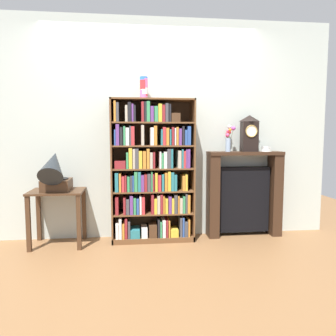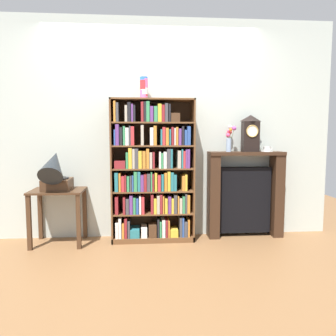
{
  "view_description": "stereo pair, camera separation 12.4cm",
  "coord_description": "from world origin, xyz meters",
  "px_view_note": "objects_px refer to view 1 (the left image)",
  "views": [
    {
      "loc": [
        -0.24,
        -3.65,
        1.23
      ],
      "look_at": [
        0.18,
        0.09,
        0.85
      ],
      "focal_mm": 34.78,
      "sensor_mm": 36.0,
      "label": 1
    },
    {
      "loc": [
        -0.12,
        -3.66,
        1.23
      ],
      "look_at": [
        0.18,
        0.09,
        0.85
      ],
      "focal_mm": 34.78,
      "sensor_mm": 36.0,
      "label": 2
    }
  ],
  "objects_px": {
    "fireplace_mantel": "(244,194)",
    "cup_stack": "(144,88)",
    "teacup_with_saucer": "(266,149)",
    "gramophone": "(54,171)",
    "flower_vase": "(229,138)",
    "bookshelf": "(152,175)",
    "side_table_left": "(57,204)",
    "mantel_clock": "(249,133)"
  },
  "relations": [
    {
      "from": "bookshelf",
      "to": "mantel_clock",
      "type": "height_order",
      "value": "bookshelf"
    },
    {
      "from": "cup_stack",
      "to": "teacup_with_saucer",
      "type": "bearing_deg",
      "value": 0.1
    },
    {
      "from": "bookshelf",
      "to": "fireplace_mantel",
      "type": "height_order",
      "value": "bookshelf"
    },
    {
      "from": "bookshelf",
      "to": "cup_stack",
      "type": "height_order",
      "value": "cup_stack"
    },
    {
      "from": "fireplace_mantel",
      "to": "flower_vase",
      "type": "distance_m",
      "value": 0.72
    },
    {
      "from": "flower_vase",
      "to": "side_table_left",
      "type": "bearing_deg",
      "value": -176.94
    },
    {
      "from": "mantel_clock",
      "to": "flower_vase",
      "type": "xyz_separation_m",
      "value": [
        -0.25,
        0.0,
        -0.06
      ]
    },
    {
      "from": "gramophone",
      "to": "cup_stack",
      "type": "bearing_deg",
      "value": 11.15
    },
    {
      "from": "mantel_clock",
      "to": "bookshelf",
      "type": "bearing_deg",
      "value": -177.68
    },
    {
      "from": "bookshelf",
      "to": "flower_vase",
      "type": "xyz_separation_m",
      "value": [
        0.92,
        0.05,
        0.42
      ]
    },
    {
      "from": "cup_stack",
      "to": "fireplace_mantel",
      "type": "xyz_separation_m",
      "value": [
        1.21,
        0.02,
        -1.25
      ]
    },
    {
      "from": "side_table_left",
      "to": "gramophone",
      "type": "xyz_separation_m",
      "value": [
        0.0,
        -0.09,
        0.37
      ]
    },
    {
      "from": "side_table_left",
      "to": "fireplace_mantel",
      "type": "relative_size",
      "value": 0.6
    },
    {
      "from": "cup_stack",
      "to": "teacup_with_saucer",
      "type": "relative_size",
      "value": 1.76
    },
    {
      "from": "gramophone",
      "to": "mantel_clock",
      "type": "xyz_separation_m",
      "value": [
        2.23,
        0.19,
        0.41
      ]
    },
    {
      "from": "bookshelf",
      "to": "flower_vase",
      "type": "distance_m",
      "value": 1.01
    },
    {
      "from": "side_table_left",
      "to": "teacup_with_saucer",
      "type": "xyz_separation_m",
      "value": [
        2.44,
        0.1,
        0.59
      ]
    },
    {
      "from": "bookshelf",
      "to": "side_table_left",
      "type": "relative_size",
      "value": 2.64
    },
    {
      "from": "cup_stack",
      "to": "mantel_clock",
      "type": "height_order",
      "value": "cup_stack"
    },
    {
      "from": "bookshelf",
      "to": "mantel_clock",
      "type": "distance_m",
      "value": 1.26
    },
    {
      "from": "gramophone",
      "to": "flower_vase",
      "type": "distance_m",
      "value": 2.02
    },
    {
      "from": "fireplace_mantel",
      "to": "flower_vase",
      "type": "relative_size",
      "value": 3.25
    },
    {
      "from": "cup_stack",
      "to": "flower_vase",
      "type": "relative_size",
      "value": 0.79
    },
    {
      "from": "side_table_left",
      "to": "cup_stack",
      "type": "bearing_deg",
      "value": 5.98
    },
    {
      "from": "bookshelf",
      "to": "side_table_left",
      "type": "distance_m",
      "value": 1.11
    },
    {
      "from": "cup_stack",
      "to": "fireplace_mantel",
      "type": "height_order",
      "value": "cup_stack"
    },
    {
      "from": "bookshelf",
      "to": "gramophone",
      "type": "distance_m",
      "value": 1.07
    },
    {
      "from": "fireplace_mantel",
      "to": "mantel_clock",
      "type": "xyz_separation_m",
      "value": [
        0.05,
        -0.02,
        0.74
      ]
    },
    {
      "from": "fireplace_mantel",
      "to": "cup_stack",
      "type": "bearing_deg",
      "value": -179.04
    },
    {
      "from": "bookshelf",
      "to": "flower_vase",
      "type": "bearing_deg",
      "value": 3.17
    },
    {
      "from": "flower_vase",
      "to": "cup_stack",
      "type": "bearing_deg",
      "value": -179.78
    },
    {
      "from": "side_table_left",
      "to": "fireplace_mantel",
      "type": "distance_m",
      "value": 2.19
    },
    {
      "from": "teacup_with_saucer",
      "to": "gramophone",
      "type": "bearing_deg",
      "value": -175.44
    },
    {
      "from": "mantel_clock",
      "to": "teacup_with_saucer",
      "type": "relative_size",
      "value": 3.02
    },
    {
      "from": "gramophone",
      "to": "teacup_with_saucer",
      "type": "relative_size",
      "value": 3.59
    },
    {
      "from": "gramophone",
      "to": "side_table_left",
      "type": "bearing_deg",
      "value": 90.0
    },
    {
      "from": "cup_stack",
      "to": "teacup_with_saucer",
      "type": "height_order",
      "value": "cup_stack"
    },
    {
      "from": "bookshelf",
      "to": "side_table_left",
      "type": "xyz_separation_m",
      "value": [
        -1.06,
        -0.05,
        -0.3
      ]
    },
    {
      "from": "teacup_with_saucer",
      "to": "flower_vase",
      "type": "bearing_deg",
      "value": 179.84
    },
    {
      "from": "cup_stack",
      "to": "fireplace_mantel",
      "type": "distance_m",
      "value": 1.74
    },
    {
      "from": "side_table_left",
      "to": "bookshelf",
      "type": "bearing_deg",
      "value": 2.96
    },
    {
      "from": "cup_stack",
      "to": "gramophone",
      "type": "distance_m",
      "value": 1.35
    }
  ]
}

